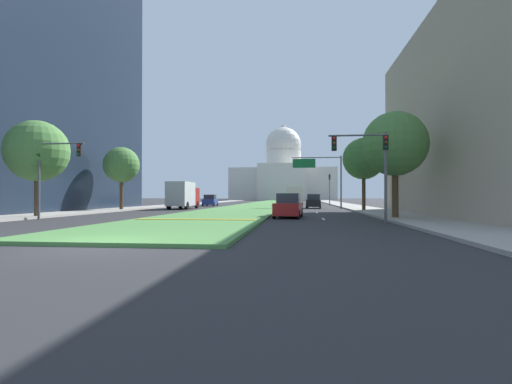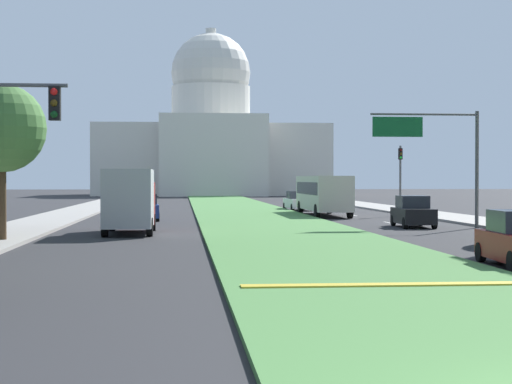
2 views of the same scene
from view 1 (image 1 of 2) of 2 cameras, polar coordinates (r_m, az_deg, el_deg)
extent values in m
plane|color=#2B2B2D|center=(79.58, 2.02, -1.70)|extent=(300.02, 300.02, 0.00)
cube|color=#4C8442|center=(72.79, 1.60, -1.75)|extent=(8.15, 122.74, 0.14)
cube|color=gold|center=(23.32, -9.01, -4.05)|extent=(7.33, 0.50, 0.04)
cube|color=silver|center=(26.52, 9.99, -3.96)|extent=(0.16, 2.40, 0.01)
cube|color=silver|center=(36.30, 9.05, -3.04)|extent=(0.16, 2.40, 0.01)
cube|color=silver|center=(48.30, 8.42, -2.43)|extent=(0.16, 2.40, 0.01)
cube|color=silver|center=(53.87, 8.22, -2.23)|extent=(0.16, 2.40, 0.01)
cube|color=silver|center=(64.64, 7.93, -1.95)|extent=(0.16, 2.40, 0.01)
cube|color=#9E9991|center=(68.63, -10.28, -1.81)|extent=(4.00, 122.74, 0.15)
cube|color=#9E9991|center=(66.12, 12.91, -1.85)|extent=(4.00, 122.74, 0.15)
cube|color=silver|center=(147.71, 4.09, 1.13)|extent=(39.05, 21.41, 11.85)
cube|color=silver|center=(135.04, 3.86, 1.54)|extent=(17.18, 4.00, 13.04)
cylinder|color=silver|center=(148.28, 4.09, 4.75)|extent=(13.55, 13.55, 6.88)
sphere|color=silver|center=(148.93, 4.09, 6.98)|extent=(13.65, 13.65, 13.65)
cylinder|color=silver|center=(149.86, 4.08, 9.31)|extent=(1.80, 1.80, 3.00)
cylinder|color=#515456|center=(29.40, -29.59, 1.50)|extent=(0.16, 0.16, 5.20)
cube|color=black|center=(29.54, -29.57, 5.38)|extent=(0.28, 0.24, 0.84)
sphere|color=red|center=(29.45, -29.73, 5.94)|extent=(0.18, 0.18, 0.18)
sphere|color=#4C380F|center=(29.42, -29.73, 5.40)|extent=(0.18, 0.18, 0.18)
sphere|color=#0F4219|center=(29.40, -29.73, 4.86)|extent=(0.18, 0.18, 0.18)
cylinder|color=#515456|center=(28.68, -26.96, 6.45)|extent=(3.20, 0.10, 0.10)
cube|color=black|center=(27.95, -24.77, 5.69)|extent=(0.28, 0.24, 0.84)
sphere|color=red|center=(27.86, -24.91, 6.29)|extent=(0.18, 0.18, 0.18)
sphere|color=#4C380F|center=(27.83, -24.92, 5.72)|extent=(0.18, 0.18, 0.18)
sphere|color=#0F4219|center=(27.80, -24.92, 5.14)|extent=(0.18, 0.18, 0.18)
cylinder|color=#515456|center=(22.98, 18.73, 2.01)|extent=(0.16, 0.16, 5.20)
cube|color=black|center=(23.15, 18.72, 6.96)|extent=(0.28, 0.24, 0.84)
sphere|color=red|center=(23.05, 18.79, 7.69)|extent=(0.18, 0.18, 0.18)
sphere|color=#4C380F|center=(23.02, 18.79, 7.00)|extent=(0.18, 0.18, 0.18)
sphere|color=#0F4219|center=(22.98, 18.79, 6.31)|extent=(0.18, 0.18, 0.18)
cylinder|color=#515456|center=(22.93, 14.76, 8.16)|extent=(3.20, 0.10, 0.10)
cube|color=black|center=(22.72, 11.55, 7.08)|extent=(0.28, 0.24, 0.84)
sphere|color=red|center=(22.62, 11.58, 7.83)|extent=(0.18, 0.18, 0.18)
sphere|color=#4C380F|center=(22.58, 11.58, 7.13)|extent=(0.18, 0.18, 0.18)
sphere|color=#0F4219|center=(22.55, 11.58, 6.43)|extent=(0.18, 0.18, 0.18)
cylinder|color=#515456|center=(63.54, 10.90, 0.37)|extent=(0.16, 0.16, 5.20)
cube|color=black|center=(63.60, 10.89, 2.17)|extent=(0.28, 0.24, 0.84)
sphere|color=#510F0F|center=(63.48, 10.90, 2.43)|extent=(0.18, 0.18, 0.18)
sphere|color=#4C380F|center=(63.47, 10.90, 2.18)|extent=(0.18, 0.18, 0.18)
sphere|color=#1ED838|center=(63.45, 10.90, 1.92)|extent=(0.18, 0.18, 0.18)
cylinder|color=#515456|center=(48.06, 12.55, 1.44)|extent=(0.20, 0.20, 6.50)
cylinder|color=#515456|center=(48.04, 8.96, 5.08)|extent=(6.02, 0.12, 0.12)
cube|color=#146033|center=(47.89, 7.16, 4.26)|extent=(2.80, 0.08, 1.10)
cylinder|color=#4C3823|center=(31.31, -29.82, -0.12)|extent=(0.35, 0.35, 3.57)
sphere|color=#4C7F3D|center=(31.47, -29.79, 5.31)|extent=(4.34, 4.34, 4.34)
cylinder|color=#4C3823|center=(27.24, 19.99, 0.23)|extent=(0.42, 0.42, 3.88)
sphere|color=#4C7F3D|center=(27.46, 19.97, 6.76)|extent=(4.31, 4.31, 4.31)
cylinder|color=#4C3823|center=(43.31, -19.39, -0.07)|extent=(0.37, 0.37, 3.85)
sphere|color=#4C7F3D|center=(43.43, -19.38, 3.84)|extent=(3.78, 3.78, 3.78)
cylinder|color=#4C3823|center=(40.22, 15.73, 0.19)|extent=(0.36, 0.36, 4.18)
sphere|color=#3D7033|center=(40.39, 15.72, 4.80)|extent=(4.22, 4.22, 4.22)
cube|color=maroon|center=(27.61, 4.85, -2.51)|extent=(2.05, 4.26, 0.84)
cube|color=#282D38|center=(27.76, 4.88, -0.92)|extent=(1.69, 2.09, 0.69)
cylinder|color=black|center=(25.94, 6.28, -3.35)|extent=(0.26, 0.65, 0.64)
cylinder|color=black|center=(26.10, 2.74, -3.33)|extent=(0.26, 0.65, 0.64)
cylinder|color=black|center=(29.17, 6.74, -3.04)|extent=(0.26, 0.65, 0.64)
cylinder|color=black|center=(29.32, 3.58, -3.03)|extent=(0.26, 0.65, 0.64)
cube|color=black|center=(48.91, 8.57, -1.65)|extent=(1.98, 4.19, 0.86)
cube|color=#282D38|center=(49.07, 8.57, -0.73)|extent=(1.66, 2.05, 0.70)
cylinder|color=black|center=(47.31, 9.52, -2.08)|extent=(0.25, 0.65, 0.64)
cylinder|color=black|center=(47.33, 7.56, -2.08)|extent=(0.25, 0.65, 0.64)
cylinder|color=black|center=(50.52, 9.51, -1.98)|extent=(0.25, 0.65, 0.64)
cylinder|color=black|center=(50.54, 7.68, -1.99)|extent=(0.25, 0.65, 0.64)
cube|color=navy|center=(59.73, -6.82, -1.46)|extent=(2.10, 4.49, 0.84)
cube|color=#282D38|center=(59.55, -6.85, -0.72)|extent=(1.74, 2.20, 0.69)
cylinder|color=black|center=(61.60, -7.31, -1.73)|extent=(0.26, 0.65, 0.64)
cylinder|color=black|center=(61.32, -5.77, -1.74)|extent=(0.26, 0.65, 0.64)
cylinder|color=black|center=(58.17, -7.93, -1.80)|extent=(0.26, 0.65, 0.64)
cylinder|color=black|center=(57.88, -6.30, -1.81)|extent=(0.26, 0.65, 0.64)
cube|color=silver|center=(74.78, 5.60, -1.29)|extent=(2.08, 4.69, 0.81)
cube|color=#282D38|center=(74.96, 5.59, -0.73)|extent=(1.73, 2.29, 0.66)
cylinder|color=black|center=(72.97, 6.31, -1.55)|extent=(0.25, 0.65, 0.64)
cylinder|color=black|center=(72.91, 4.99, -1.55)|extent=(0.25, 0.65, 0.64)
cylinder|color=black|center=(76.67, 6.17, -1.50)|extent=(0.25, 0.65, 0.64)
cylinder|color=black|center=(76.60, 4.92, -1.50)|extent=(0.25, 0.65, 0.64)
cube|color=maroon|center=(48.80, -9.99, -0.71)|extent=(2.30, 2.00, 2.20)
cube|color=#B2B2B7|center=(45.74, -11.13, -0.28)|extent=(2.30, 4.40, 2.80)
cylinder|color=black|center=(49.12, -11.17, -1.87)|extent=(0.30, 0.90, 0.90)
cylinder|color=black|center=(48.52, -8.81, -1.89)|extent=(0.30, 0.90, 0.90)
cylinder|color=black|center=(45.04, -12.83, -1.99)|extent=(0.30, 0.90, 0.90)
cylinder|color=black|center=(44.39, -10.27, -2.01)|extent=(0.30, 0.90, 0.90)
cube|color=beige|center=(64.09, 5.79, -0.45)|extent=(2.50, 11.00, 2.50)
cube|color=#232833|center=(64.09, 5.79, -0.14)|extent=(2.52, 10.12, 0.90)
cylinder|color=black|center=(59.80, 6.84, -1.59)|extent=(0.32, 1.00, 1.00)
cylinder|color=black|center=(59.83, 4.64, -1.59)|extent=(0.32, 1.00, 1.00)
cylinder|color=black|center=(68.00, 6.80, -1.47)|extent=(0.32, 1.00, 1.00)
cylinder|color=black|center=(68.02, 4.87, -1.47)|extent=(0.32, 1.00, 1.00)
camera|label=2|loc=(11.63, -70.68, 5.41)|focal=58.76mm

